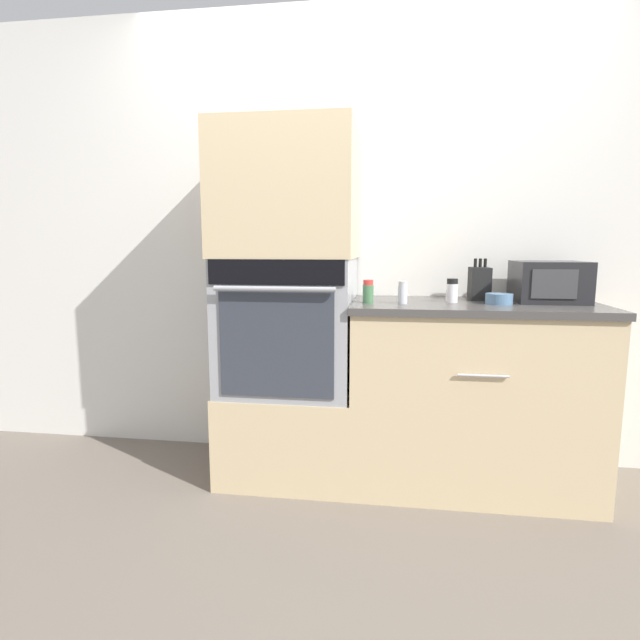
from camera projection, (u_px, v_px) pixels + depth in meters
ground_plane at (348, 503)px, 2.37m from camera, size 12.00×12.00×0.00m
wall_back at (360, 239)px, 2.81m from camera, size 8.00×0.05×2.50m
oven_cabinet_base at (290, 430)px, 2.68m from camera, size 0.69×0.60×0.47m
wall_oven at (289, 324)px, 2.59m from camera, size 0.66×0.64×0.68m
oven_cabinet_upper at (288, 193)px, 2.50m from camera, size 0.69×0.60×0.64m
counter_unit at (471, 395)px, 2.51m from camera, size 1.20×0.63×0.94m
microwave at (549, 282)px, 2.46m from camera, size 0.33×0.32×0.20m
knife_block at (479, 283)px, 2.56m from camera, size 0.10×0.15×0.21m
bowl at (499, 299)px, 2.38m from camera, size 0.13×0.13×0.05m
condiment_jar_near at (368, 292)px, 2.43m from camera, size 0.05×0.05×0.11m
condiment_jar_mid at (452, 291)px, 2.45m from camera, size 0.06×0.06×0.12m
condiment_jar_far at (403, 293)px, 2.40m from camera, size 0.05×0.05×0.11m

